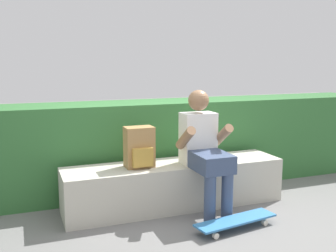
# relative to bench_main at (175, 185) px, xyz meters

# --- Properties ---
(ground_plane) EXTENTS (24.00, 24.00, 0.00)m
(ground_plane) POSITION_rel_bench_main_xyz_m (0.00, -0.41, -0.23)
(ground_plane) COLOR slate
(bench_main) EXTENTS (2.28, 0.52, 0.46)m
(bench_main) POSITION_rel_bench_main_xyz_m (0.00, 0.00, 0.00)
(bench_main) COLOR #B7B4A4
(bench_main) RESTS_ON ground
(person_skater) EXTENTS (0.49, 0.62, 1.21)m
(person_skater) POSITION_rel_bench_main_xyz_m (0.22, -0.22, 0.43)
(person_skater) COLOR white
(person_skater) RESTS_ON ground
(skateboard_near_person) EXTENTS (0.82, 0.32, 0.09)m
(skateboard_near_person) POSITION_rel_bench_main_xyz_m (0.30, -0.73, -0.15)
(skateboard_near_person) COLOR teal
(skateboard_near_person) RESTS_ON ground
(backpack_on_bench) EXTENTS (0.28, 0.23, 0.40)m
(backpack_on_bench) POSITION_rel_bench_main_xyz_m (-0.38, -0.01, 0.42)
(backpack_on_bench) COLOR #A37A47
(backpack_on_bench) RESTS_ON bench_main
(hedge_row) EXTENTS (5.91, 0.66, 1.03)m
(hedge_row) POSITION_rel_bench_main_xyz_m (-0.02, 0.68, 0.28)
(hedge_row) COLOR #306632
(hedge_row) RESTS_ON ground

